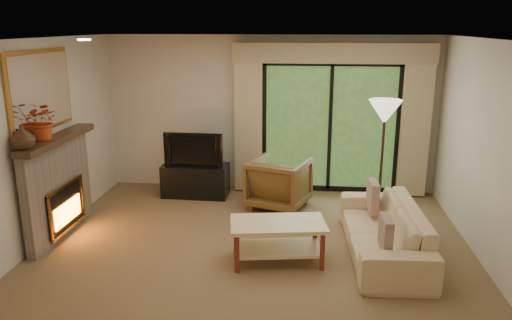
# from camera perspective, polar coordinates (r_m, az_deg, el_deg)

# --- Properties ---
(floor) EXTENTS (5.50, 5.50, 0.00)m
(floor) POSITION_cam_1_polar(r_m,az_deg,el_deg) (6.42, -0.30, -10.23)
(floor) COLOR olive
(floor) RESTS_ON ground
(ceiling) EXTENTS (5.50, 5.50, 0.00)m
(ceiling) POSITION_cam_1_polar(r_m,az_deg,el_deg) (5.79, -0.33, 13.65)
(ceiling) COLOR silver
(ceiling) RESTS_ON ground
(wall_back) EXTENTS (5.00, 0.00, 5.00)m
(wall_back) POSITION_cam_1_polar(r_m,az_deg,el_deg) (8.41, 1.64, 5.26)
(wall_back) COLOR beige
(wall_back) RESTS_ON ground
(wall_front) EXTENTS (5.00, 0.00, 5.00)m
(wall_front) POSITION_cam_1_polar(r_m,az_deg,el_deg) (3.63, -4.88, -8.61)
(wall_front) COLOR beige
(wall_front) RESTS_ON ground
(wall_left) EXTENTS (0.00, 5.00, 5.00)m
(wall_left) POSITION_cam_1_polar(r_m,az_deg,el_deg) (6.85, -23.83, 1.62)
(wall_left) COLOR beige
(wall_left) RESTS_ON ground
(wall_right) EXTENTS (0.00, 5.00, 5.00)m
(wall_right) POSITION_cam_1_polar(r_m,az_deg,el_deg) (6.29, 25.41, 0.32)
(wall_right) COLOR beige
(wall_right) RESTS_ON ground
(fireplace) EXTENTS (0.24, 1.70, 1.37)m
(fireplace) POSITION_cam_1_polar(r_m,az_deg,el_deg) (7.12, -21.68, -2.82)
(fireplace) COLOR slate
(fireplace) RESTS_ON floor
(mirror) EXTENTS (0.07, 1.45, 1.02)m
(mirror) POSITION_cam_1_polar(r_m,az_deg,el_deg) (6.89, -23.34, 7.26)
(mirror) COLOR #C28235
(mirror) RESTS_ON wall_left
(sliding_door) EXTENTS (2.26, 0.10, 2.16)m
(sliding_door) POSITION_cam_1_polar(r_m,az_deg,el_deg) (8.38, 8.45, 3.67)
(sliding_door) COLOR black
(sliding_door) RESTS_ON floor
(curtain_left) EXTENTS (0.45, 0.18, 2.35)m
(curtain_left) POSITION_cam_1_polar(r_m,az_deg,el_deg) (8.31, -0.87, 4.44)
(curtain_left) COLOR tan
(curtain_left) RESTS_ON floor
(curtain_right) EXTENTS (0.45, 0.18, 2.35)m
(curtain_right) POSITION_cam_1_polar(r_m,az_deg,el_deg) (8.41, 17.74, 3.85)
(curtain_right) COLOR tan
(curtain_right) RESTS_ON floor
(cornice) EXTENTS (3.20, 0.24, 0.32)m
(cornice) POSITION_cam_1_polar(r_m,az_deg,el_deg) (8.13, 8.81, 11.99)
(cornice) COLOR tan
(cornice) RESTS_ON wall_back
(media_console) EXTENTS (1.08, 0.50, 0.53)m
(media_console) POSITION_cam_1_polar(r_m,az_deg,el_deg) (8.31, -6.91, -2.31)
(media_console) COLOR black
(media_console) RESTS_ON floor
(tv) EXTENTS (0.96, 0.14, 0.55)m
(tv) POSITION_cam_1_polar(r_m,az_deg,el_deg) (8.16, -7.04, 1.33)
(tv) COLOR black
(tv) RESTS_ON media_console
(armchair) EXTENTS (1.06, 1.08, 0.78)m
(armchair) POSITION_cam_1_polar(r_m,az_deg,el_deg) (7.72, 2.65, -2.65)
(armchair) COLOR brown
(armchair) RESTS_ON floor
(sofa) EXTENTS (0.94, 2.19, 0.63)m
(sofa) POSITION_cam_1_polar(r_m,az_deg,el_deg) (6.40, 14.36, -7.73)
(sofa) COLOR #D7B98B
(sofa) RESTS_ON floor
(pillow_near) EXTENTS (0.12, 0.38, 0.38)m
(pillow_near) POSITION_cam_1_polar(r_m,az_deg,el_deg) (5.75, 14.61, -8.14)
(pillow_near) COLOR brown
(pillow_near) RESTS_ON sofa
(pillow_far) EXTENTS (0.13, 0.41, 0.41)m
(pillow_far) POSITION_cam_1_polar(r_m,az_deg,el_deg) (6.89, 13.21, -4.01)
(pillow_far) COLOR brown
(pillow_far) RESTS_ON sofa
(coffee_table) EXTENTS (1.20, 0.79, 0.50)m
(coffee_table) POSITION_cam_1_polar(r_m,az_deg,el_deg) (6.04, 2.50, -9.32)
(coffee_table) COLOR beige
(coffee_table) RESTS_ON floor
(floor_lamp) EXTENTS (0.57, 0.57, 1.74)m
(floor_lamp) POSITION_cam_1_polar(r_m,az_deg,el_deg) (7.39, 14.16, -0.03)
(floor_lamp) COLOR beige
(floor_lamp) RESTS_ON floor
(vase) EXTENTS (0.29, 0.29, 0.29)m
(vase) POSITION_cam_1_polar(r_m,az_deg,el_deg) (6.32, -25.15, 2.39)
(vase) COLOR #3D2918
(vase) RESTS_ON fireplace
(branches) EXTENTS (0.46, 0.40, 0.48)m
(branches) POSITION_cam_1_polar(r_m,az_deg,el_deg) (6.70, -23.19, 4.10)
(branches) COLOR #BE4019
(branches) RESTS_ON fireplace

